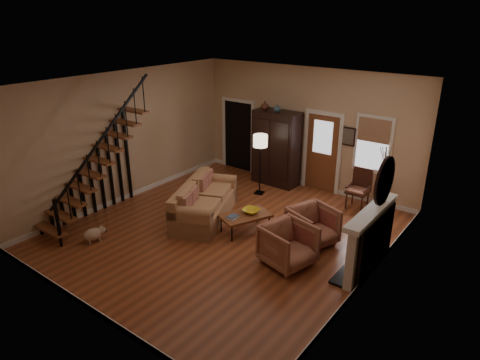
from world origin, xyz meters
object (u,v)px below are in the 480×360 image
Objects in this scene: armchair_right at (313,226)px; floor_lamp at (260,165)px; side_chair at (358,189)px; coffee_table at (245,223)px; armchair_left at (288,245)px; sofa at (205,202)px; armoire at (276,148)px.

floor_lamp reaches higher than armchair_right.
armchair_right is 0.87× the size of side_chair.
armchair_right is (1.44, 0.45, 0.20)m from coffee_table.
floor_lamp reaches higher than armchair_left.
sofa is 2.51× the size of armchair_left.
armoire is 1.27× the size of floor_lamp.
floor_lamp is (-2.41, 1.51, 0.42)m from armchair_right.
armoire is 2.35× the size of armchair_right.
floor_lamp is at bearing 61.02° from sofa.
sofa is at bearing -178.39° from coffee_table.
armoire is at bearing 64.25° from sofa.
armchair_left is at bearing -46.27° from floor_lamp.
armchair_left is (2.49, -3.44, -0.63)m from armoire.
side_chair reaches higher than coffee_table.
side_chair is (2.68, 2.71, 0.08)m from sofa.
side_chair is (0.07, 2.23, 0.10)m from armchair_right.
armchair_left is at bearing -34.71° from sofa.
sofa reaches higher than armchair_right.
armchair_left is 3.52m from floor_lamp.
sofa is 2.57× the size of armchair_right.
armchair_left is at bearing -54.09° from armoire.
armoire reaches higher than armchair_left.
armchair_right is (2.48, -2.43, -0.64)m from armoire.
armchair_left is 3.24m from side_chair.
armchair_right is 2.23m from side_chair.
armchair_right is 2.87m from floor_lamp.
armoire reaches higher than coffee_table.
armchair_right is at bearing -44.36° from armoire.
side_chair is at bearing 22.06° from sofa.
armoire is 1.92× the size of coffee_table.
side_chair reaches higher than armchair_left.
armoire is 2.61m from side_chair.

